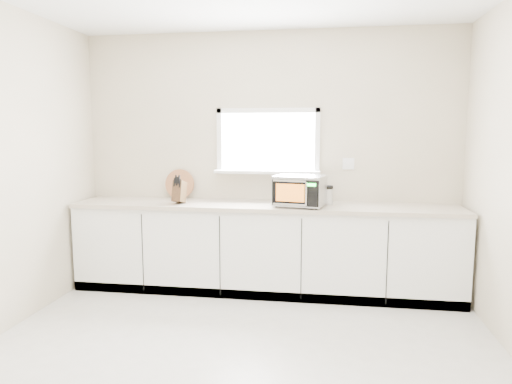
# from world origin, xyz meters

# --- Properties ---
(ground) EXTENTS (4.00, 4.00, 0.00)m
(ground) POSITION_xyz_m (0.00, 0.00, 0.00)
(ground) COLOR beige
(ground) RESTS_ON ground
(back_wall) EXTENTS (4.00, 0.17, 2.70)m
(back_wall) POSITION_xyz_m (0.00, 2.00, 1.36)
(back_wall) COLOR beige
(back_wall) RESTS_ON ground
(cabinets) EXTENTS (3.92, 0.60, 0.88)m
(cabinets) POSITION_xyz_m (0.00, 1.70, 0.44)
(cabinets) COLOR white
(cabinets) RESTS_ON ground
(countertop) EXTENTS (3.92, 0.64, 0.04)m
(countertop) POSITION_xyz_m (0.00, 1.69, 0.90)
(countertop) COLOR beige
(countertop) RESTS_ON cabinets
(microwave) EXTENTS (0.53, 0.46, 0.31)m
(microwave) POSITION_xyz_m (0.37, 1.60, 1.08)
(microwave) COLOR black
(microwave) RESTS_ON countertop
(knife_block) EXTENTS (0.11, 0.21, 0.30)m
(knife_block) POSITION_xyz_m (-0.86, 1.59, 1.05)
(knife_block) COLOR #442F18
(knife_block) RESTS_ON countertop
(cutting_board) EXTENTS (0.32, 0.08, 0.32)m
(cutting_board) POSITION_xyz_m (-0.97, 1.94, 1.08)
(cutting_board) COLOR #9E643D
(cutting_board) RESTS_ON countertop
(coffee_grinder) EXTENTS (0.11, 0.11, 0.20)m
(coffee_grinder) POSITION_xyz_m (0.64, 1.77, 1.02)
(coffee_grinder) COLOR #AEB0B5
(coffee_grinder) RESTS_ON countertop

